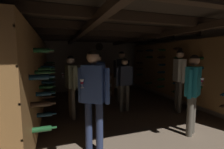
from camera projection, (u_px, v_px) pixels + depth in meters
name	position (u px, v px, depth m)	size (l,w,h in m)	color
ground_plane	(118.00, 111.00, 4.76)	(8.40, 8.40, 0.00)	#7A6651
room_shell	(114.00, 61.00, 4.85)	(4.72, 6.52, 2.41)	gray
wine_crate_stack	(107.00, 85.00, 6.49)	(0.52, 0.35, 0.90)	brown
display_bottle	(104.00, 70.00, 6.45)	(0.08, 0.08, 0.35)	#194723
person_host_center	(124.00, 80.00, 4.65)	(0.54, 0.24, 1.54)	#4C473D
person_guest_mid_left	(71.00, 81.00, 4.11)	(0.37, 0.53, 1.60)	brown
person_guest_far_right	(121.00, 72.00, 5.55)	(0.51, 0.32, 1.74)	#4C473D
person_guest_rear_center	(99.00, 75.00, 5.20)	(0.50, 0.34, 1.64)	#4C473D
person_guest_near_left	(94.00, 91.00, 2.66)	(0.47, 0.37, 1.70)	#232D4C
person_guest_mid_right	(179.00, 74.00, 4.62)	(0.33, 0.52, 1.76)	#4C473D
person_guest_near_right	(193.00, 87.00, 3.25)	(0.48, 0.43, 1.62)	#4C473D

